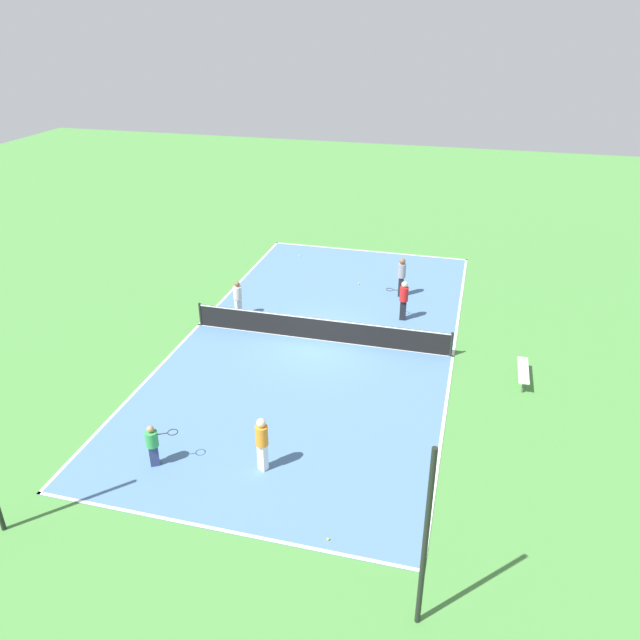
{
  "coord_description": "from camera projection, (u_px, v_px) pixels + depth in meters",
  "views": [
    {
      "loc": [
        -5.51,
        21.13,
        11.9
      ],
      "look_at": [
        0.0,
        0.0,
        0.9
      ],
      "focal_mm": 35.0,
      "sensor_mm": 36.0,
      "label": 1
    }
  ],
  "objects": [
    {
      "name": "court_surface",
      "position": [
        320.0,
        340.0,
        24.85
      ],
      "size": [
        10.54,
        20.94,
        0.02
      ],
      "color": "#4C729E",
      "rests_on": "ground_plane"
    },
    {
      "name": "tennis_ball_far_baseline",
      "position": [
        300.0,
        256.0,
        33.14
      ],
      "size": [
        0.07,
        0.07,
        0.07
      ],
      "primitive_type": "sphere",
      "color": "#CCE033",
      "rests_on": "court_surface"
    },
    {
      "name": "tennis_net",
      "position": [
        320.0,
        328.0,
        24.61
      ],
      "size": [
        10.34,
        0.1,
        1.0
      ],
      "color": "black",
      "rests_on": "court_surface"
    },
    {
      "name": "player_coach_red",
      "position": [
        404.0,
        298.0,
        26.01
      ],
      "size": [
        0.95,
        0.38,
        1.74
      ],
      "rotation": [
        0.0,
        0.0,
        0.05
      ],
      "color": "black",
      "rests_on": "court_surface"
    },
    {
      "name": "player_near_white",
      "position": [
        238.0,
        297.0,
        26.38
      ],
      "size": [
        0.5,
        0.5,
        1.59
      ],
      "rotation": [
        0.0,
        0.0,
        4.14
      ],
      "color": "white",
      "rests_on": "court_surface"
    },
    {
      "name": "ground_plane",
      "position": [
        320.0,
        340.0,
        24.85
      ],
      "size": [
        80.0,
        80.0,
        0.0
      ],
      "primitive_type": "plane",
      "color": "#47843D"
    },
    {
      "name": "player_baseline_gray",
      "position": [
        402.0,
        274.0,
        28.13
      ],
      "size": [
        0.37,
        0.37,
        1.84
      ],
      "rotation": [
        0.0,
        0.0,
        4.69
      ],
      "color": "black",
      "rests_on": "court_surface"
    },
    {
      "name": "tennis_ball_right_alley",
      "position": [
        359.0,
        283.0,
        29.81
      ],
      "size": [
        0.07,
        0.07,
        0.07
      ],
      "primitive_type": "sphere",
      "color": "#CCE033",
      "rests_on": "court_surface"
    },
    {
      "name": "fence_post_back_left",
      "position": [
        425.0,
        542.0,
        12.44
      ],
      "size": [
        0.12,
        0.12,
        4.68
      ],
      "color": "black",
      "rests_on": "ground_plane"
    },
    {
      "name": "player_far_green",
      "position": [
        153.0,
        443.0,
        17.74
      ],
      "size": [
        0.98,
        0.74,
        1.36
      ],
      "rotation": [
        0.0,
        0.0,
        3.65
      ],
      "color": "navy",
      "rests_on": "court_surface"
    },
    {
      "name": "tennis_ball_left_sideline",
      "position": [
        328.0,
        539.0,
        15.49
      ],
      "size": [
        0.07,
        0.07,
        0.07
      ],
      "primitive_type": "sphere",
      "color": "#CCE033",
      "rests_on": "court_surface"
    },
    {
      "name": "player_center_orange",
      "position": [
        262.0,
        441.0,
        17.46
      ],
      "size": [
        0.48,
        0.48,
        1.74
      ],
      "rotation": [
        0.0,
        0.0,
        5.85
      ],
      "color": "white",
      "rests_on": "court_surface"
    },
    {
      "name": "bench",
      "position": [
        523.0,
        371.0,
        21.99
      ],
      "size": [
        0.36,
        1.83,
        0.45
      ],
      "rotation": [
        0.0,
        0.0,
        1.57
      ],
      "color": "silver",
      "rests_on": "ground_plane"
    }
  ]
}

